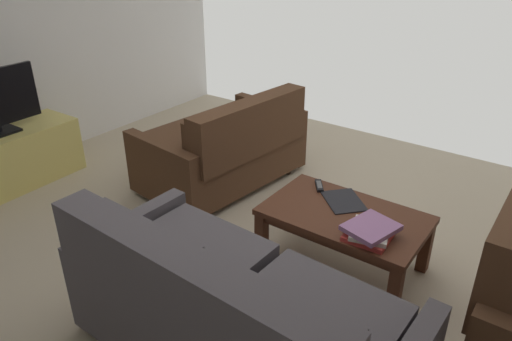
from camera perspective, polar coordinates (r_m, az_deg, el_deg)
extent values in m
cube|color=#B7A88E|center=(3.37, 1.45, -10.09)|extent=(5.59, 4.96, 0.01)
cube|color=silver|center=(4.89, -27.70, 16.80)|extent=(0.12, 4.96, 2.83)
cylinder|color=black|center=(3.21, -7.56, -11.85)|extent=(0.05, 0.05, 0.06)
cylinder|color=black|center=(2.90, -17.67, -18.17)|extent=(0.05, 0.05, 0.06)
cube|color=#4C474C|center=(2.52, -1.98, -18.13)|extent=(1.56, 0.86, 0.36)
cube|color=#4C474C|center=(2.22, 6.29, -17.87)|extent=(0.74, 0.74, 0.10)
cube|color=#4C474C|center=(2.59, -8.42, -10.44)|extent=(0.74, 0.74, 0.10)
cube|color=#4C474C|center=(2.08, -8.46, -15.72)|extent=(1.54, 0.23, 0.52)
cube|color=#4C474C|center=(1.95, 2.32, -18.81)|extent=(0.69, 0.14, 0.38)
cube|color=#4C474C|center=(2.37, -13.14, -10.18)|extent=(0.69, 0.14, 0.38)
cube|color=#4C474C|center=(2.95, -14.49, -9.71)|extent=(0.13, 0.81, 0.52)
cylinder|color=black|center=(4.83, -2.56, 2.46)|extent=(0.06, 0.06, 0.06)
cylinder|color=black|center=(4.25, -12.30, -1.79)|extent=(0.06, 0.06, 0.06)
cylinder|color=black|center=(4.42, 3.86, -0.04)|extent=(0.06, 0.06, 0.06)
cylinder|color=black|center=(3.77, -5.99, -5.24)|extent=(0.06, 0.06, 0.06)
cube|color=#4C301E|center=(4.20, -4.16, 1.69)|extent=(0.94, 1.27, 0.37)
cube|color=#4C301E|center=(4.31, -1.60, 5.83)|extent=(0.77, 0.63, 0.10)
cube|color=#4C301E|center=(3.94, -7.58, 3.50)|extent=(0.77, 0.63, 0.10)
cube|color=#4C301E|center=(3.83, -0.71, 5.08)|extent=(0.31, 1.20, 0.45)
cube|color=#4C301E|center=(4.10, 1.00, 6.59)|extent=(0.18, 0.54, 0.31)
cube|color=#4C301E|center=(3.71, -5.09, 4.23)|extent=(0.18, 0.54, 0.31)
cube|color=#4C301E|center=(4.59, 1.61, 4.99)|extent=(0.82, 0.19, 0.53)
cube|color=#4C301E|center=(3.80, -11.17, -0.42)|extent=(0.82, 0.19, 0.53)
cube|color=#4C2819|center=(3.12, 10.54, -5.34)|extent=(1.02, 0.62, 0.04)
cube|color=#4C2819|center=(3.14, 10.47, -6.03)|extent=(0.94, 0.56, 0.05)
cube|color=#4C2819|center=(3.32, 19.55, -8.60)|extent=(0.07, 0.07, 0.36)
cube|color=#4C2819|center=(3.61, 5.57, -3.99)|extent=(0.07, 0.07, 0.36)
cube|color=#4C2819|center=(2.91, 16.19, -13.73)|extent=(0.07, 0.07, 0.36)
cube|color=#4C2819|center=(3.23, 0.67, -7.91)|extent=(0.07, 0.07, 0.36)
cube|color=#D8C666|center=(4.62, -27.69, 1.02)|extent=(0.50, 1.24, 0.50)
cylinder|color=black|center=(3.24, 26.93, -14.65)|extent=(0.05, 0.05, 0.06)
cube|color=#C63833|center=(2.90, 13.22, -7.61)|extent=(0.26, 0.25, 0.03)
cube|color=silver|center=(2.89, 13.48, -7.00)|extent=(0.28, 0.31, 0.03)
cube|color=#996699|center=(2.87, 13.55, -6.62)|extent=(0.31, 0.34, 0.03)
cube|color=black|center=(3.38, 7.54, -1.81)|extent=(0.13, 0.16, 0.02)
cube|color=#59595B|center=(3.38, 7.55, -1.65)|extent=(0.09, 0.11, 0.00)
cube|color=black|center=(3.24, 10.41, -3.59)|extent=(0.37, 0.37, 0.01)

